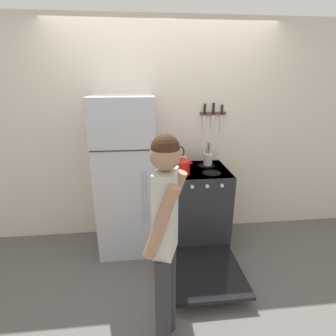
% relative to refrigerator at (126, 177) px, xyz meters
% --- Properties ---
extents(ground_plane, '(14.00, 14.00, 0.00)m').
position_rel_refrigerator_xyz_m(ground_plane, '(0.46, 0.31, -0.88)').
color(ground_plane, '#5B5654').
extents(wall_back, '(10.00, 0.06, 2.55)m').
position_rel_refrigerator_xyz_m(wall_back, '(0.46, 0.34, 0.40)').
color(wall_back, beige).
rests_on(wall_back, ground_plane).
extents(refrigerator, '(0.64, 0.64, 1.75)m').
position_rel_refrigerator_xyz_m(refrigerator, '(0.00, 0.00, 0.00)').
color(refrigerator, '#B7BABF').
rests_on(refrigerator, ground_plane).
extents(stove_range, '(0.78, 1.39, 0.94)m').
position_rel_refrigerator_xyz_m(stove_range, '(0.76, -0.04, -0.41)').
color(stove_range, '#232326').
rests_on(stove_range, ground_plane).
extents(dutch_oven_pot, '(0.27, 0.22, 0.18)m').
position_rel_refrigerator_xyz_m(dutch_oven_pot, '(0.58, -0.13, 0.14)').
color(dutch_oven_pot, red).
rests_on(dutch_oven_pot, stove_range).
extents(tea_kettle, '(0.25, 0.20, 0.25)m').
position_rel_refrigerator_xyz_m(tea_kettle, '(0.60, 0.12, 0.13)').
color(tea_kettle, silver).
rests_on(tea_kettle, stove_range).
extents(utensil_jar, '(0.10, 0.10, 0.28)m').
position_rel_refrigerator_xyz_m(utensil_jar, '(0.95, 0.13, 0.14)').
color(utensil_jar, '#B7BABF').
rests_on(utensil_jar, stove_range).
extents(person, '(0.33, 0.38, 1.61)m').
position_rel_refrigerator_xyz_m(person, '(0.32, -1.24, 0.04)').
color(person, '#2D2D30').
rests_on(person, ground_plane).
extents(wall_knife_strip, '(0.31, 0.03, 0.35)m').
position_rel_refrigerator_xyz_m(wall_knife_strip, '(1.03, 0.29, 0.65)').
color(wall_knife_strip, brown).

